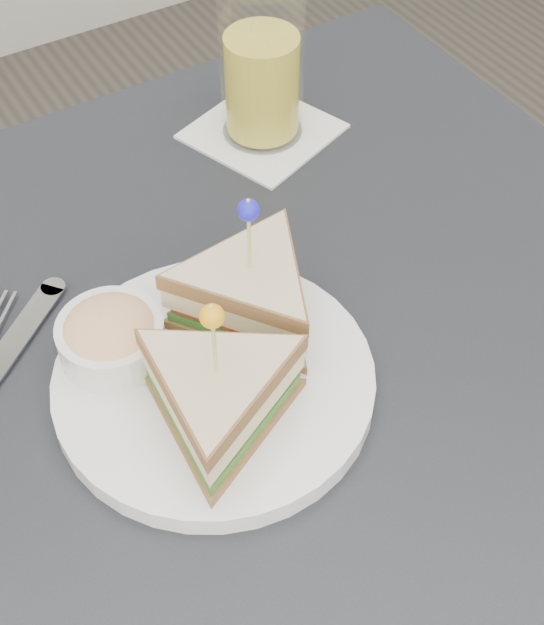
# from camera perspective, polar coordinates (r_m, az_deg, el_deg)

# --- Properties ---
(table) EXTENTS (0.80, 0.80, 0.75)m
(table) POSITION_cam_1_polar(r_m,az_deg,el_deg) (0.74, -0.26, -7.19)
(table) COLOR black
(table) RESTS_ON ground
(plate_meal) EXTENTS (0.28, 0.26, 0.14)m
(plate_meal) POSITION_cam_1_polar(r_m,az_deg,el_deg) (0.64, -3.55, -2.53)
(plate_meal) COLOR white
(plate_meal) RESTS_ON table
(drink_set) EXTENTS (0.16, 0.16, 0.16)m
(drink_set) POSITION_cam_1_polar(r_m,az_deg,el_deg) (0.86, -0.67, 15.55)
(drink_set) COLOR white
(drink_set) RESTS_ON table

